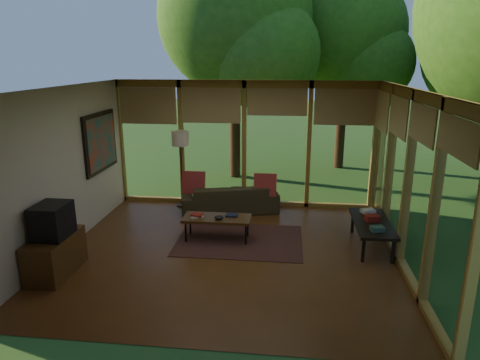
# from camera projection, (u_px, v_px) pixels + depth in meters

# --- Properties ---
(floor) EXTENTS (5.50, 5.50, 0.00)m
(floor) POSITION_uv_depth(u_px,v_px,m) (229.00, 252.00, 7.15)
(floor) COLOR brown
(floor) RESTS_ON ground
(ceiling) EXTENTS (5.50, 5.50, 0.00)m
(ceiling) POSITION_uv_depth(u_px,v_px,m) (227.00, 88.00, 6.41)
(ceiling) COLOR white
(ceiling) RESTS_ON ground
(wall_left) EXTENTS (0.04, 5.00, 2.70)m
(wall_left) POSITION_uv_depth(u_px,v_px,m) (64.00, 170.00, 7.08)
(wall_left) COLOR beige
(wall_left) RESTS_ON ground
(wall_front) EXTENTS (5.50, 0.04, 2.70)m
(wall_front) POSITION_uv_depth(u_px,v_px,m) (194.00, 238.00, 4.39)
(wall_front) COLOR beige
(wall_front) RESTS_ON ground
(window_wall_back) EXTENTS (5.50, 0.12, 2.70)m
(window_wall_back) POSITION_uv_depth(u_px,v_px,m) (244.00, 144.00, 9.17)
(window_wall_back) COLOR olive
(window_wall_back) RESTS_ON ground
(window_wall_right) EXTENTS (0.12, 5.00, 2.70)m
(window_wall_right) POSITION_uv_depth(u_px,v_px,m) (407.00, 180.00, 6.49)
(window_wall_right) COLOR olive
(window_wall_right) RESTS_ON ground
(tree_nw) EXTENTS (3.89, 3.89, 6.07)m
(tree_nw) POSITION_uv_depth(u_px,v_px,m) (235.00, 18.00, 10.74)
(tree_nw) COLOR #3C2515
(tree_nw) RESTS_ON ground
(tree_ne) EXTENTS (3.24, 3.24, 5.44)m
(tree_ne) POSITION_uv_depth(u_px,v_px,m) (346.00, 33.00, 11.83)
(tree_ne) COLOR #3C2515
(tree_ne) RESTS_ON ground
(rug) EXTENTS (2.21, 1.56, 0.01)m
(rug) POSITION_uv_depth(u_px,v_px,m) (240.00, 240.00, 7.61)
(rug) COLOR brown
(rug) RESTS_ON floor
(sofa) EXTENTS (2.15, 1.28, 0.59)m
(sofa) POSITION_uv_depth(u_px,v_px,m) (230.00, 198.00, 9.01)
(sofa) COLOR #3A331D
(sofa) RESTS_ON floor
(pillow_left) EXTENTS (0.47, 0.25, 0.49)m
(pillow_left) POSITION_uv_depth(u_px,v_px,m) (194.00, 183.00, 8.96)
(pillow_left) COLOR maroon
(pillow_left) RESTS_ON sofa
(pillow_right) EXTENTS (0.46, 0.25, 0.49)m
(pillow_right) POSITION_uv_depth(u_px,v_px,m) (265.00, 185.00, 8.79)
(pillow_right) COLOR maroon
(pillow_right) RESTS_ON sofa
(ct_book_lower) EXTENTS (0.26, 0.23, 0.03)m
(ct_book_lower) POSITION_uv_depth(u_px,v_px,m) (197.00, 216.00, 7.54)
(ct_book_lower) COLOR beige
(ct_book_lower) RESTS_ON coffee_table
(ct_book_upper) EXTENTS (0.22, 0.18, 0.03)m
(ct_book_upper) POSITION_uv_depth(u_px,v_px,m) (197.00, 215.00, 7.53)
(ct_book_upper) COLOR maroon
(ct_book_upper) RESTS_ON coffee_table
(ct_book_side) EXTENTS (0.22, 0.17, 0.03)m
(ct_book_side) POSITION_uv_depth(u_px,v_px,m) (232.00, 215.00, 7.60)
(ct_book_side) COLOR #161C32
(ct_book_side) RESTS_ON coffee_table
(ct_bowl) EXTENTS (0.16, 0.16, 0.07)m
(ct_bowl) POSITION_uv_depth(u_px,v_px,m) (219.00, 217.00, 7.44)
(ct_bowl) COLOR black
(ct_bowl) RESTS_ON coffee_table
(media_cabinet) EXTENTS (0.50, 1.00, 0.60)m
(media_cabinet) POSITION_uv_depth(u_px,v_px,m) (55.00, 255.00, 6.37)
(media_cabinet) COLOR #523416
(media_cabinet) RESTS_ON floor
(television) EXTENTS (0.45, 0.55, 0.50)m
(television) POSITION_uv_depth(u_px,v_px,m) (52.00, 221.00, 6.22)
(television) COLOR black
(television) RESTS_ON media_cabinet
(console_book_a) EXTENTS (0.24, 0.20, 0.08)m
(console_book_a) POSITION_uv_depth(u_px,v_px,m) (377.00, 229.00, 6.86)
(console_book_a) COLOR #315648
(console_book_a) RESTS_ON side_console
(console_book_b) EXTENTS (0.26, 0.22, 0.10)m
(console_book_b) POSITION_uv_depth(u_px,v_px,m) (372.00, 218.00, 7.28)
(console_book_b) COLOR maroon
(console_book_b) RESTS_ON side_console
(console_book_c) EXTENTS (0.28, 0.25, 0.06)m
(console_book_c) POSITION_uv_depth(u_px,v_px,m) (368.00, 211.00, 7.67)
(console_book_c) COLOR beige
(console_book_c) RESTS_ON side_console
(floor_lamp) EXTENTS (0.36, 0.36, 1.65)m
(floor_lamp) POSITION_uv_depth(u_px,v_px,m) (180.00, 143.00, 9.04)
(floor_lamp) COLOR black
(floor_lamp) RESTS_ON floor
(coffee_table) EXTENTS (1.20, 0.50, 0.43)m
(coffee_table) POSITION_uv_depth(u_px,v_px,m) (217.00, 219.00, 7.56)
(coffee_table) COLOR #523416
(coffee_table) RESTS_ON floor
(side_console) EXTENTS (0.60, 1.40, 0.46)m
(side_console) POSITION_uv_depth(u_px,v_px,m) (372.00, 224.00, 7.26)
(side_console) COLOR black
(side_console) RESTS_ON floor
(wall_painting) EXTENTS (0.06, 1.35, 1.15)m
(wall_painting) POSITION_uv_depth(u_px,v_px,m) (101.00, 142.00, 8.36)
(wall_painting) COLOR black
(wall_painting) RESTS_ON wall_left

